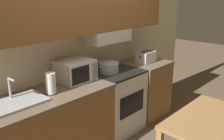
% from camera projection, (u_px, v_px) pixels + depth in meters
% --- Properties ---
extents(ground_plane, '(16.00, 16.00, 0.00)m').
position_uv_depth(ground_plane, '(81.00, 131.00, 3.69)').
color(ground_plane, brown).
extents(wall_back, '(5.27, 0.38, 2.55)m').
position_uv_depth(wall_back, '(81.00, 27.00, 3.20)').
color(wall_back, beige).
rests_on(wall_back, ground_plane).
extents(lower_counter_main, '(1.48, 0.68, 0.91)m').
position_uv_depth(lower_counter_main, '(51.00, 131.00, 2.85)').
color(lower_counter_main, '#936033').
rests_on(lower_counter_main, ground_plane).
extents(lower_counter_right_stub, '(0.69, 0.68, 0.91)m').
position_uv_depth(lower_counter_right_stub, '(144.00, 88.00, 4.12)').
color(lower_counter_right_stub, '#936033').
rests_on(lower_counter_right_stub, ground_plane).
extents(stove_range, '(0.72, 0.64, 0.91)m').
position_uv_depth(stove_range, '(115.00, 101.00, 3.63)').
color(stove_range, white).
rests_on(stove_range, ground_plane).
extents(cooking_pot, '(0.36, 0.28, 0.14)m').
position_uv_depth(cooking_pot, '(109.00, 67.00, 3.41)').
color(cooking_pot, '#B7BABF').
rests_on(cooking_pot, stove_range).
extents(microwave, '(0.42, 0.38, 0.26)m').
position_uv_depth(microwave, '(75.00, 71.00, 3.08)').
color(microwave, white).
rests_on(microwave, lower_counter_main).
extents(toaster, '(0.30, 0.20, 0.17)m').
position_uv_depth(toaster, '(146.00, 57.00, 3.92)').
color(toaster, white).
rests_on(toaster, lower_counter_right_stub).
extents(sink_basin, '(0.53, 0.37, 0.24)m').
position_uv_depth(sink_basin, '(18.00, 102.00, 2.46)').
color(sink_basin, '#B7BABF').
rests_on(sink_basin, lower_counter_main).
extents(paper_towel_roll, '(0.13, 0.13, 0.24)m').
position_uv_depth(paper_towel_roll, '(51.00, 84.00, 2.68)').
color(paper_towel_roll, black).
rests_on(paper_towel_roll, lower_counter_main).
extents(dining_table, '(1.04, 0.82, 0.75)m').
position_uv_depth(dining_table, '(218.00, 130.00, 2.50)').
color(dining_table, '#B27F4C').
rests_on(dining_table, ground_plane).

